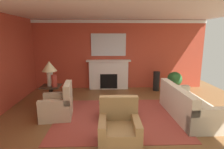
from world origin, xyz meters
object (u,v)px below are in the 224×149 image
at_px(mantel_mirror, 109,45).
at_px(vase_on_side_table, 54,81).
at_px(side_table, 51,95).
at_px(table_lamp, 49,69).
at_px(vase_tall_corner, 156,81).
at_px(potted_plant, 174,81).
at_px(coffee_table, 117,106).
at_px(sofa, 186,106).
at_px(armchair_facing_fireplace, 119,131).
at_px(fireplace, 109,75).
at_px(armchair_near_window, 58,106).

relative_size(mantel_mirror, vase_on_side_table, 3.95).
relative_size(side_table, table_lamp, 0.93).
relative_size(vase_on_side_table, vase_tall_corner, 0.46).
bearing_deg(potted_plant, coffee_table, -137.43).
distance_m(sofa, vase_on_side_table, 3.82).
height_order(armchair_facing_fireplace, vase_on_side_table, vase_on_side_table).
bearing_deg(vase_on_side_table, potted_plant, 19.73).
xyz_separation_m(mantel_mirror, potted_plant, (2.53, -0.79, -1.33)).
xyz_separation_m(fireplace, mantel_mirror, (0.00, 0.12, 1.25)).
bearing_deg(vase_on_side_table, armchair_facing_fireplace, -47.71).
xyz_separation_m(armchair_near_window, armchair_facing_fireplace, (1.55, -1.38, 0.00)).
bearing_deg(coffee_table, armchair_near_window, 177.51).
distance_m(armchair_near_window, potted_plant, 4.46).
distance_m(table_lamp, vase_on_side_table, 0.40).
height_order(side_table, table_lamp, table_lamp).
height_order(fireplace, vase_tall_corner, fireplace).
distance_m(fireplace, armchair_near_window, 3.10).
bearing_deg(mantel_mirror, table_lamp, -129.57).
height_order(armchair_near_window, coffee_table, armchair_near_window).
relative_size(table_lamp, vase_on_side_table, 2.09).
bearing_deg(armchair_near_window, fireplace, 62.86).
bearing_deg(armchair_near_window, side_table, 118.46).
distance_m(fireplace, armchair_facing_fireplace, 4.14).
bearing_deg(sofa, vase_tall_corner, 93.42).
bearing_deg(side_table, mantel_mirror, 50.43).
relative_size(fireplace, table_lamp, 2.40).
xyz_separation_m(armchair_near_window, side_table, (-0.38, 0.70, 0.09)).
height_order(armchair_near_window, vase_tall_corner, armchair_near_window).
xyz_separation_m(vase_on_side_table, potted_plant, (4.17, 1.49, -0.39)).
distance_m(mantel_mirror, sofa, 3.91).
height_order(sofa, vase_tall_corner, sofa).
bearing_deg(mantel_mirror, fireplace, -90.00).
height_order(sofa, armchair_near_window, armchair_near_window).
relative_size(sofa, armchair_facing_fireplace, 2.24).
distance_m(fireplace, table_lamp, 2.79).
height_order(fireplace, vase_on_side_table, fireplace).
relative_size(side_table, potted_plant, 0.84).
relative_size(coffee_table, side_table, 1.43).
bearing_deg(vase_on_side_table, table_lamp, 141.34).
relative_size(coffee_table, vase_tall_corner, 1.29).
relative_size(vase_on_side_table, potted_plant, 0.43).
height_order(fireplace, armchair_near_window, fireplace).
bearing_deg(vase_on_side_table, side_table, 141.34).
bearing_deg(mantel_mirror, armchair_near_window, -116.16).
xyz_separation_m(sofa, armchair_near_window, (-3.49, 0.07, 0.01)).
bearing_deg(side_table, vase_on_side_table, -38.66).
relative_size(sofa, armchair_near_window, 2.24).
xyz_separation_m(sofa, coffee_table, (-1.89, 0.00, 0.04)).
height_order(side_table, vase_on_side_table, vase_on_side_table).
relative_size(side_table, vase_tall_corner, 0.90).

